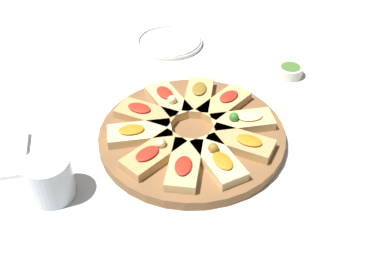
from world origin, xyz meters
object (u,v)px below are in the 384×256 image
serving_board (192,135)px  plate_left (169,42)px  water_glass (50,179)px  dipping_bowl (290,71)px

serving_board → plate_left: 0.41m
serving_board → plate_left: serving_board is taller
serving_board → water_glass: water_glass is taller
dipping_bowl → plate_left: bearing=-113.6°
water_glass → dipping_bowl: 0.64m
serving_board → dipping_bowl: size_ratio=6.25×
plate_left → dipping_bowl: bearing=66.4°
water_glass → serving_board: bearing=124.6°
plate_left → dipping_bowl: (0.14, 0.32, 0.01)m
plate_left → serving_board: bearing=12.7°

